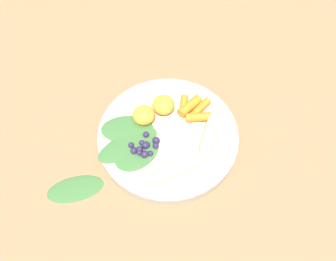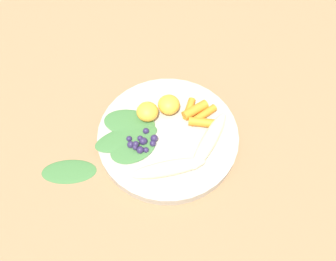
# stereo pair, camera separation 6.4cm
# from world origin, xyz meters

# --- Properties ---
(ground_plane) EXTENTS (2.40, 2.40, 0.00)m
(ground_plane) POSITION_xyz_m (0.00, 0.00, 0.00)
(ground_plane) COLOR #99704C
(bowl) EXTENTS (0.28, 0.28, 0.02)m
(bowl) POSITION_xyz_m (0.00, 0.00, 0.01)
(bowl) COLOR #B2AD9E
(bowl) RESTS_ON ground_plane
(banana_peeled_left) EXTENTS (0.06, 0.14, 0.03)m
(banana_peeled_left) POSITION_xyz_m (-0.08, 0.00, 0.04)
(banana_peeled_left) COLOR beige
(banana_peeled_left) RESTS_ON bowl
(banana_peeled_right) EXTENTS (0.14, 0.09, 0.03)m
(banana_peeled_right) POSITION_xyz_m (-0.02, 0.08, 0.04)
(banana_peeled_right) COLOR beige
(banana_peeled_right) RESTS_ON bowl
(orange_segment_near) EXTENTS (0.04, 0.04, 0.03)m
(orange_segment_near) POSITION_xyz_m (0.05, -0.03, 0.04)
(orange_segment_near) COLOR #F4A833
(orange_segment_near) RESTS_ON bowl
(orange_segment_far) EXTENTS (0.04, 0.04, 0.03)m
(orange_segment_far) POSITION_xyz_m (0.01, -0.06, 0.04)
(orange_segment_far) COLOR #F4A833
(orange_segment_far) RESTS_ON bowl
(carrot_front) EXTENTS (0.06, 0.03, 0.02)m
(carrot_front) POSITION_xyz_m (-0.06, -0.04, 0.03)
(carrot_front) COLOR orange
(carrot_front) RESTS_ON bowl
(carrot_mid_left) EXTENTS (0.05, 0.06, 0.02)m
(carrot_mid_left) POSITION_xyz_m (-0.06, -0.06, 0.03)
(carrot_mid_left) COLOR orange
(carrot_mid_left) RESTS_ON bowl
(carrot_mid_right) EXTENTS (0.05, 0.05, 0.02)m
(carrot_mid_right) POSITION_xyz_m (-0.04, -0.06, 0.03)
(carrot_mid_right) COLOR orange
(carrot_mid_right) RESTS_ON bowl
(carrot_rear) EXTENTS (0.02, 0.05, 0.02)m
(carrot_rear) POSITION_xyz_m (-0.03, -0.06, 0.03)
(carrot_rear) COLOR orange
(carrot_rear) RESTS_ON bowl
(blueberry_pile) EXTENTS (0.06, 0.06, 0.02)m
(blueberry_pile) POSITION_xyz_m (0.04, 0.04, 0.03)
(blueberry_pile) COLOR #2D234C
(blueberry_pile) RESTS_ON bowl
(kale_leaf_left) EXTENTS (0.11, 0.07, 0.00)m
(kale_leaf_left) POSITION_xyz_m (0.08, -0.00, 0.03)
(kale_leaf_left) COLOR #3D7038
(kale_leaf_left) RESTS_ON bowl
(kale_leaf_right) EXTENTS (0.13, 0.12, 0.00)m
(kale_leaf_right) POSITION_xyz_m (0.07, 0.04, 0.03)
(kale_leaf_right) COLOR #3D7038
(kale_leaf_right) RESTS_ON bowl
(kale_leaf_rear) EXTENTS (0.11, 0.11, 0.00)m
(kale_leaf_rear) POSITION_xyz_m (0.05, 0.05, 0.03)
(kale_leaf_rear) COLOR #3D7038
(kale_leaf_rear) RESTS_ON bowl
(kale_leaf_stray) EXTENTS (0.12, 0.08, 0.01)m
(kale_leaf_stray) POSITION_xyz_m (0.16, 0.12, 0.00)
(kale_leaf_stray) COLOR #3D7038
(kale_leaf_stray) RESTS_ON ground_plane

